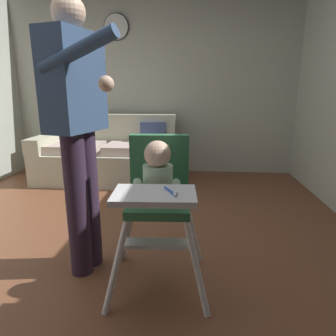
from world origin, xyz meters
TOP-DOWN VIEW (x-y plane):
  - ground at (0.00, 0.00)m, footprint 5.61×6.46m
  - wall_far at (0.00, 2.46)m, footprint 4.81×0.06m
  - couch at (-0.56, 1.94)m, footprint 1.82×0.86m
  - high_chair at (0.37, -0.29)m, footprint 0.64×0.75m
  - adult_standing at (-0.13, -0.15)m, footprint 0.50×0.58m
  - wall_clock at (-0.49, 2.42)m, footprint 0.35×0.04m

SIDE VIEW (x-z plane):
  - ground at x=0.00m, z-range -0.10..0.00m
  - couch at x=-0.56m, z-range -0.10..0.76m
  - high_chair at x=0.37m, z-range 0.17..1.10m
  - adult_standing at x=-0.13m, z-range 0.12..1.81m
  - wall_far at x=0.00m, z-range 0.00..2.53m
  - wall_clock at x=-0.49m, z-range 1.84..2.19m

